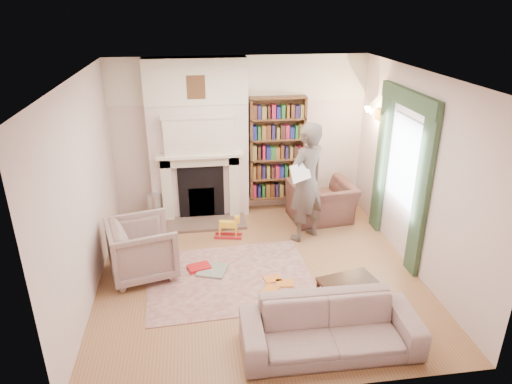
{
  "coord_description": "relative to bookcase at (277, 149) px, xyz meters",
  "views": [
    {
      "loc": [
        -0.83,
        -5.62,
        3.66
      ],
      "look_at": [
        0.0,
        0.25,
        1.15
      ],
      "focal_mm": 32.0,
      "sensor_mm": 36.0,
      "label": 1
    }
  ],
  "objects": [
    {
      "name": "floor",
      "position": [
        -0.65,
        -2.12,
        -1.18
      ],
      "size": [
        4.5,
        4.5,
        0.0
      ],
      "primitive_type": "plane",
      "color": "#905D39",
      "rests_on": "ground"
    },
    {
      "name": "ceiling",
      "position": [
        -0.65,
        -2.12,
        1.62
      ],
      "size": [
        4.5,
        4.5,
        0.0
      ],
      "primitive_type": "plane",
      "rotation": [
        3.14,
        0.0,
        0.0
      ],
      "color": "white",
      "rests_on": "wall_back"
    },
    {
      "name": "wall_back",
      "position": [
        -0.65,
        0.13,
        0.22
      ],
      "size": [
        4.5,
        0.0,
        4.5
      ],
      "primitive_type": "plane",
      "rotation": [
        1.57,
        0.0,
        0.0
      ],
      "color": "beige",
      "rests_on": "floor"
    },
    {
      "name": "wall_front",
      "position": [
        -0.65,
        -4.37,
        0.22
      ],
      "size": [
        4.5,
        0.0,
        4.5
      ],
      "primitive_type": "plane",
      "rotation": [
        -1.57,
        0.0,
        0.0
      ],
      "color": "beige",
      "rests_on": "floor"
    },
    {
      "name": "wall_left",
      "position": [
        -2.9,
        -2.12,
        0.22
      ],
      "size": [
        0.0,
        4.5,
        4.5
      ],
      "primitive_type": "plane",
      "rotation": [
        1.57,
        0.0,
        1.57
      ],
      "color": "beige",
      "rests_on": "floor"
    },
    {
      "name": "wall_right",
      "position": [
        1.6,
        -2.12,
        0.22
      ],
      "size": [
        0.0,
        4.5,
        4.5
      ],
      "primitive_type": "plane",
      "rotation": [
        1.57,
        0.0,
        -1.57
      ],
      "color": "beige",
      "rests_on": "floor"
    },
    {
      "name": "fireplace",
      "position": [
        -1.4,
        -0.07,
        0.21
      ],
      "size": [
        1.7,
        0.58,
        2.8
      ],
      "color": "beige",
      "rests_on": "floor"
    },
    {
      "name": "bookcase",
      "position": [
        0.0,
        0.0,
        0.0
      ],
      "size": [
        1.0,
        0.24,
        1.85
      ],
      "primitive_type": "cube",
      "color": "brown",
      "rests_on": "floor"
    },
    {
      "name": "window",
      "position": [
        1.58,
        -1.72,
        0.27
      ],
      "size": [
        0.02,
        0.9,
        1.3
      ],
      "primitive_type": "cube",
      "color": "silver",
      "rests_on": "wall_right"
    },
    {
      "name": "curtain_left",
      "position": [
        1.55,
        -2.42,
        0.02
      ],
      "size": [
        0.07,
        0.32,
        2.4
      ],
      "primitive_type": "cube",
      "color": "#2F4930",
      "rests_on": "floor"
    },
    {
      "name": "curtain_right",
      "position": [
        1.55,
        -1.02,
        0.02
      ],
      "size": [
        0.07,
        0.32,
        2.4
      ],
      "primitive_type": "cube",
      "color": "#2F4930",
      "rests_on": "floor"
    },
    {
      "name": "pelmet",
      "position": [
        1.54,
        -1.72,
        1.2
      ],
      "size": [
        0.09,
        1.7,
        0.24
      ],
      "primitive_type": "cube",
      "color": "#2F4930",
      "rests_on": "wall_right"
    },
    {
      "name": "wall_sconce",
      "position": [
        1.38,
        -0.62,
        0.72
      ],
      "size": [
        0.2,
        0.24,
        0.24
      ],
      "primitive_type": null,
      "color": "gold",
      "rests_on": "wall_right"
    },
    {
      "name": "rug",
      "position": [
        -1.08,
        -2.25,
        -1.17
      ],
      "size": [
        2.39,
        1.88,
        0.01
      ],
      "primitive_type": "cube",
      "rotation": [
        0.0,
        0.0,
        0.05
      ],
      "color": "#BEA78F",
      "rests_on": "floor"
    },
    {
      "name": "armchair_reading",
      "position": [
        0.7,
        -0.6,
        -0.83
      ],
      "size": [
        1.17,
        1.06,
        0.69
      ],
      "primitive_type": "imported",
      "rotation": [
        0.0,
        0.0,
        3.26
      ],
      "color": "#542D2D",
      "rests_on": "floor"
    },
    {
      "name": "armchair_left",
      "position": [
        -2.28,
        -1.95,
        -0.77
      ],
      "size": [
        1.09,
        1.07,
        0.82
      ],
      "primitive_type": "imported",
      "rotation": [
        0.0,
        0.0,
        1.82
      ],
      "color": "#ADA28F",
      "rests_on": "floor"
    },
    {
      "name": "sofa",
      "position": [
        -0.09,
        -3.81,
        -0.89
      ],
      "size": [
        2.0,
        0.81,
        0.58
      ],
      "primitive_type": "imported",
      "rotation": [
        0.0,
        0.0,
        -0.02
      ],
      "color": "#B6A396",
      "rests_on": "floor"
    },
    {
      "name": "man_reading",
      "position": [
        0.25,
        -1.2,
        -0.2
      ],
      "size": [
        0.85,
        0.78,
        1.96
      ],
      "primitive_type": "imported",
      "rotation": [
        0.0,
        0.0,
        3.72
      ],
      "color": "#534943",
      "rests_on": "floor"
    },
    {
      "name": "newspaper",
      "position": [
        0.1,
        -1.4,
        0.06
      ],
      "size": [
        0.38,
        0.3,
        0.26
      ],
      "primitive_type": "cube",
      "rotation": [
        -0.35,
        0.0,
        0.58
      ],
      "color": "white",
      "rests_on": "man_reading"
    },
    {
      "name": "coffee_table",
      "position": [
        0.32,
        -3.2,
        -0.95
      ],
      "size": [
        0.78,
        0.59,
        0.45
      ],
      "primitive_type": null,
      "rotation": [
        0.0,
        0.0,
        0.21
      ],
      "color": "#321B11",
      "rests_on": "floor"
    },
    {
      "name": "paraffin_heater",
      "position": [
        -2.23,
        -0.31,
        -0.9
      ],
      "size": [
        0.31,
        0.31,
        0.55
      ],
      "primitive_type": "cylinder",
      "rotation": [
        0.0,
        0.0,
        -0.36
      ],
      "color": "#B7B9C0",
      "rests_on": "floor"
    },
    {
      "name": "rocking_horse",
      "position": [
        -1.0,
        -1.03,
        -0.98
      ],
      "size": [
        0.47,
        0.27,
        0.39
      ],
      "primitive_type": null,
      "rotation": [
        0.0,
        0.0,
        -0.21
      ],
      "color": "yellow",
      "rests_on": "rug"
    },
    {
      "name": "board_game",
      "position": [
        -1.32,
        -2.04,
        -1.15
      ],
      "size": [
        0.5,
        0.5,
        0.03
      ],
      "primitive_type": "cube",
      "rotation": [
        0.0,
        0.0,
        -0.35
      ],
      "color": "gold",
      "rests_on": "rug"
    },
    {
      "name": "game_box_lid",
      "position": [
        -1.51,
        -1.96,
        -1.14
      ],
      "size": [
        0.36,
        0.29,
        0.05
      ],
      "primitive_type": "cube",
      "rotation": [
        0.0,
        0.0,
        0.27
      ],
      "color": "red",
      "rests_on": "rug"
    },
    {
      "name": "comic_annuals",
      "position": [
        -0.46,
        -2.51,
        -1.16
      ],
      "size": [
        0.5,
        0.52,
        0.02
      ],
      "color": "red",
      "rests_on": "rug"
    }
  ]
}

